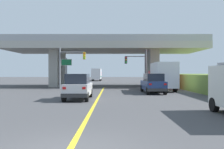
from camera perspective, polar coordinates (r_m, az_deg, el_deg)
The scene contains 10 objects.
ground at distance 36.72m, azimuth -1.91°, elevation -2.86°, with size 160.00×160.00×0.00m, color #424244.
overpass_bridge at distance 36.80m, azimuth -1.91°, elevation 5.35°, with size 29.48×10.10×7.34m.
lane_divider_stripe at distance 19.97m, azimuth -3.43°, elevation -5.60°, with size 0.20×27.52×0.01m, color yellow.
suv_lead at distance 18.60m, azimuth -8.33°, elevation -2.94°, with size 1.90×4.30×2.02m.
suv_crossing at distance 24.44m, azimuth 9.82°, elevation -2.13°, with size 2.02×4.88×2.02m.
box_truck at distance 27.81m, azimuth 12.04°, elevation -0.45°, with size 2.33×6.49×3.25m.
traffic_signal_nearside at distance 31.02m, azimuth 6.37°, elevation 2.38°, with size 2.91×0.36×5.13m.
traffic_signal_farside at distance 31.08m, azimuth -10.55°, elevation 2.96°, with size 3.43×0.36×5.38m.
highway_sign at distance 34.20m, azimuth -11.11°, elevation 2.03°, with size 1.51×0.17×4.21m.
semi_truck_distant at distance 61.57m, azimuth -3.86°, elevation 0.00°, with size 2.33×6.98×3.16m.
Camera 1 is at (1.15, -6.07, 2.10)m, focal length 37.57 mm.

